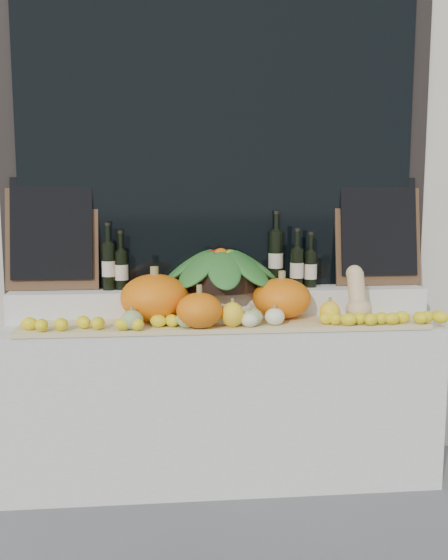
# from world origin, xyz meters

# --- Properties ---
(storefront_facade) EXTENTS (7.00, 0.94, 4.50)m
(storefront_facade) POSITION_xyz_m (0.00, 2.25, 2.25)
(storefront_facade) COLOR beige
(storefront_facade) RESTS_ON ground
(display_sill) EXTENTS (2.30, 0.55, 0.88)m
(display_sill) POSITION_xyz_m (0.00, 1.52, 0.44)
(display_sill) COLOR silver
(display_sill) RESTS_ON ground
(rear_tier) EXTENTS (2.30, 0.25, 0.16)m
(rear_tier) POSITION_xyz_m (0.00, 1.68, 0.96)
(rear_tier) COLOR silver
(rear_tier) RESTS_ON display_sill
(straw_bedding) EXTENTS (2.10, 0.32, 0.02)m
(straw_bedding) POSITION_xyz_m (0.00, 1.40, 0.89)
(straw_bedding) COLOR tan
(straw_bedding) RESTS_ON display_sill
(pumpkin_left) EXTENTS (0.38, 0.38, 0.25)m
(pumpkin_left) POSITION_xyz_m (-0.36, 1.47, 1.03)
(pumpkin_left) COLOR orange
(pumpkin_left) RESTS_ON straw_bedding
(pumpkin_right) EXTENTS (0.40, 0.40, 0.22)m
(pumpkin_right) POSITION_xyz_m (0.31, 1.48, 1.01)
(pumpkin_right) COLOR orange
(pumpkin_right) RESTS_ON straw_bedding
(pumpkin_center) EXTENTS (0.28, 0.28, 0.18)m
(pumpkin_center) POSITION_xyz_m (-0.14, 1.29, 0.99)
(pumpkin_center) COLOR orange
(pumpkin_center) RESTS_ON straw_bedding
(butternut_squash) EXTENTS (0.14, 0.20, 0.29)m
(butternut_squash) POSITION_xyz_m (0.70, 1.39, 1.03)
(butternut_squash) COLOR #DEB582
(butternut_squash) RESTS_ON straw_bedding
(decorative_gourds) EXTENTS (1.12, 0.17, 0.15)m
(decorative_gourds) POSITION_xyz_m (0.05, 1.30, 0.96)
(decorative_gourds) COLOR #377121
(decorative_gourds) RESTS_ON straw_bedding
(lemon_heap) EXTENTS (2.20, 0.16, 0.06)m
(lemon_heap) POSITION_xyz_m (0.00, 1.29, 0.94)
(lemon_heap) COLOR yellow
(lemon_heap) RESTS_ON straw_bedding
(produce_bowl) EXTENTS (0.68, 0.68, 0.24)m
(produce_bowl) POSITION_xyz_m (0.00, 1.66, 1.15)
(produce_bowl) COLOR black
(produce_bowl) RESTS_ON rear_tier
(wine_bottle_far_left) EXTENTS (0.08, 0.08, 0.37)m
(wine_bottle_far_left) POSITION_xyz_m (-0.61, 1.69, 1.17)
(wine_bottle_far_left) COLOR black
(wine_bottle_far_left) RESTS_ON rear_tier
(wine_bottle_near_left) EXTENTS (0.08, 0.08, 0.33)m
(wine_bottle_near_left) POSITION_xyz_m (-0.55, 1.70, 1.15)
(wine_bottle_near_left) COLOR black
(wine_bottle_near_left) RESTS_ON rear_tier
(wine_bottle_tall) EXTENTS (0.08, 0.08, 0.43)m
(wine_bottle_tall) POSITION_xyz_m (0.32, 1.74, 1.20)
(wine_bottle_tall) COLOR black
(wine_bottle_tall) RESTS_ON rear_tier
(wine_bottle_near_right) EXTENTS (0.08, 0.08, 0.33)m
(wine_bottle_near_right) POSITION_xyz_m (0.43, 1.65, 1.16)
(wine_bottle_near_right) COLOR black
(wine_bottle_near_right) RESTS_ON rear_tier
(wine_bottle_far_right) EXTENTS (0.08, 0.08, 0.31)m
(wine_bottle_far_right) POSITION_xyz_m (0.51, 1.68, 1.14)
(wine_bottle_far_right) COLOR black
(wine_bottle_far_right) RESTS_ON rear_tier
(chalkboard_left) EXTENTS (0.50, 0.13, 0.61)m
(chalkboard_left) POSITION_xyz_m (-0.92, 1.74, 1.36)
(chalkboard_left) COLOR #4C331E
(chalkboard_left) RESTS_ON rear_tier
(chalkboard_right) EXTENTS (0.50, 0.13, 0.61)m
(chalkboard_right) POSITION_xyz_m (0.92, 1.74, 1.36)
(chalkboard_right) COLOR #4C331E
(chalkboard_right) RESTS_ON rear_tier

